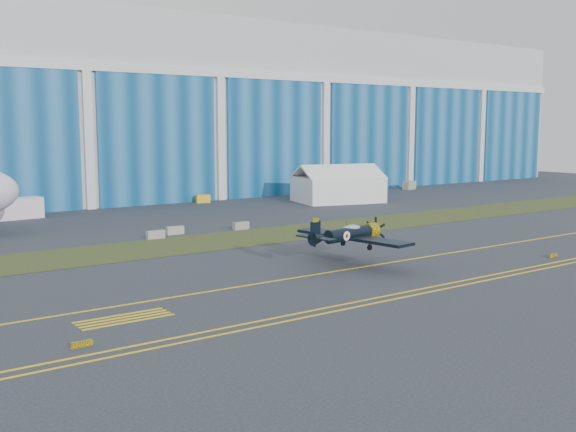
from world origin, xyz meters
TOP-DOWN VIEW (x-y plane):
  - ground at (0.00, 0.00)m, footprint 260.00×260.00m
  - grass_median at (0.00, 14.00)m, footprint 260.00×10.00m
  - hangar at (0.00, 71.79)m, footprint 220.00×45.70m
  - taxiway_centreline at (0.00, -5.00)m, footprint 200.00×0.20m
  - edge_line_near at (0.00, -14.50)m, footprint 80.00×0.20m
  - edge_line_far at (0.00, -13.50)m, footprint 80.00×0.20m
  - hold_short_ladder at (-18.00, -8.10)m, footprint 6.00×2.40m
  - guard_board_left at (-22.00, -12.00)m, footprint 1.20×0.15m
  - guard_board_right at (22.00, -12.00)m, footprint 1.20×0.15m
  - warbird at (4.07, -3.93)m, footprint 11.07×12.78m
  - tent at (35.84, 35.73)m, footprint 15.02×12.46m
  - shipping_container at (-11.57, 44.40)m, footprint 6.55×3.15m
  - tug at (17.49, 47.23)m, footprint 2.46×1.91m
  - gse_box at (61.15, 44.57)m, footprint 2.91×1.95m
  - barrier_a at (-3.51, 19.03)m, footprint 2.00×0.60m
  - barrier_b at (-0.44, 20.59)m, footprint 2.03×0.71m
  - barrier_c at (7.44, 19.30)m, footprint 2.03×0.72m

SIDE VIEW (x-z plane):
  - ground at x=0.00m, z-range 0.00..0.00m
  - taxiway_centreline at x=0.00m, z-range 0.00..0.02m
  - edge_line_near at x=0.00m, z-range 0.00..0.02m
  - edge_line_far at x=0.00m, z-range 0.00..0.02m
  - hold_short_ladder at x=-18.00m, z-range 0.00..0.02m
  - grass_median at x=0.00m, z-range 0.01..0.03m
  - guard_board_left at x=-22.00m, z-range 0.00..0.35m
  - guard_board_right at x=22.00m, z-range 0.00..0.35m
  - barrier_a at x=-3.51m, z-range 0.00..0.90m
  - barrier_b at x=-0.44m, z-range 0.00..0.90m
  - barrier_c at x=7.44m, z-range 0.00..0.90m
  - tug at x=17.49m, z-range 0.00..1.26m
  - gse_box at x=61.15m, z-range 0.00..1.60m
  - shipping_container at x=-11.57m, z-range 0.00..2.74m
  - warbird at x=4.07m, z-range 1.08..4.53m
  - tent at x=35.84m, z-range 0.00..6.08m
  - hangar at x=0.00m, z-range -0.04..29.96m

